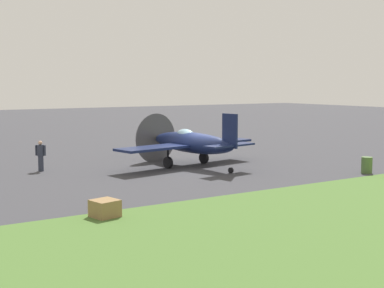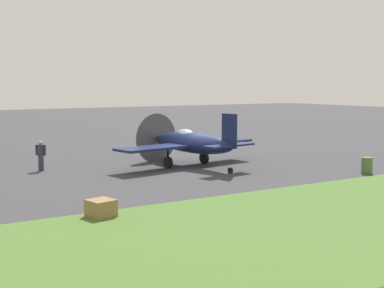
% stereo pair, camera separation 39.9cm
% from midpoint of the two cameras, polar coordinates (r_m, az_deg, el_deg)
% --- Properties ---
extents(ground_plane, '(160.00, 160.00, 0.00)m').
position_cam_midpoint_polar(ground_plane, '(31.30, -0.54, -2.72)').
color(ground_plane, '#38383D').
extents(grass_verge, '(120.00, 11.00, 0.01)m').
position_cam_midpoint_polar(grass_verge, '(22.01, 16.99, -6.85)').
color(grass_verge, '#476B2D').
rests_on(grass_verge, ground).
extents(airplane_lead, '(9.71, 7.73, 3.44)m').
position_cam_midpoint_polar(airplane_lead, '(32.40, -0.54, 0.15)').
color(airplane_lead, '#141E47').
rests_on(airplane_lead, ground).
extents(ground_crew_chief, '(0.47, 0.49, 1.73)m').
position_cam_midpoint_polar(ground_crew_chief, '(39.73, -4.95, 0.51)').
color(ground_crew_chief, '#847A5B').
rests_on(ground_crew_chief, ground).
extents(ground_crew_mechanic, '(0.50, 0.46, 1.73)m').
position_cam_midpoint_polar(ground_crew_mechanic, '(31.91, -15.88, -1.13)').
color(ground_crew_mechanic, '#2D3342').
rests_on(ground_crew_mechanic, ground).
extents(fuel_drum, '(0.60, 0.60, 0.90)m').
position_cam_midpoint_polar(fuel_drum, '(31.54, 17.45, -2.12)').
color(fuel_drum, '#476633').
rests_on(fuel_drum, ground).
extents(supply_crate, '(1.07, 1.07, 0.64)m').
position_cam_midpoint_polar(supply_crate, '(20.62, -9.64, -6.65)').
color(supply_crate, olive).
rests_on(supply_crate, ground).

